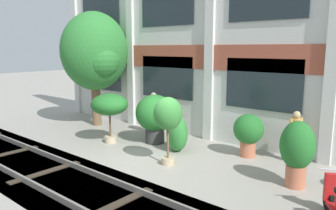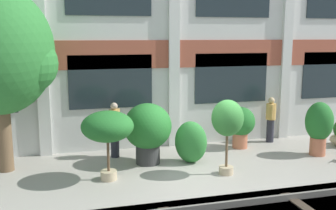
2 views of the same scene
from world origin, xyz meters
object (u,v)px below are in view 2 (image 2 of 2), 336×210
(potted_plant_stone_basin, at_px, (148,129))
(resident_watching_tracks, at_px, (271,118))
(potted_plant_terracotta_small, at_px, (227,120))
(potted_plant_ribbed_drum, at_px, (240,124))
(potted_plant_fluted_column, at_px, (319,125))
(potted_plant_tall_urn, at_px, (107,128))
(resident_by_doorway, at_px, (115,128))
(topiary_hedge, at_px, (191,142))

(potted_plant_stone_basin, distance_m, resident_watching_tracks, 4.80)
(potted_plant_stone_basin, height_order, potted_plant_terracotta_small, potted_plant_terracotta_small)
(potted_plant_ribbed_drum, height_order, potted_plant_fluted_column, potted_plant_fluted_column)
(potted_plant_fluted_column, height_order, resident_watching_tracks, potted_plant_fluted_column)
(potted_plant_tall_urn, height_order, resident_by_doorway, potted_plant_tall_urn)
(potted_plant_ribbed_drum, distance_m, resident_by_doorway, 4.16)
(potted_plant_stone_basin, height_order, resident_watching_tracks, potted_plant_stone_basin)
(resident_by_doorway, xyz_separation_m, resident_watching_tracks, (5.50, 0.32, -0.07))
(potted_plant_tall_urn, bearing_deg, potted_plant_stone_basin, 39.26)
(resident_watching_tracks, xyz_separation_m, topiary_hedge, (-3.42, -1.43, -0.23))
(potted_plant_stone_basin, distance_m, potted_plant_terracotta_small, 2.39)
(potted_plant_tall_urn, distance_m, potted_plant_fluted_column, 6.60)
(potted_plant_fluted_column, bearing_deg, resident_watching_tracks, 110.23)
(potted_plant_stone_basin, height_order, resident_by_doorway, potted_plant_stone_basin)
(potted_plant_fluted_column, xyz_separation_m, topiary_hedge, (-4.07, 0.35, -0.35))
(resident_by_doorway, bearing_deg, resident_watching_tracks, 46.32)
(resident_watching_tracks, bearing_deg, potted_plant_stone_basin, -143.41)
(potted_plant_ribbed_drum, xyz_separation_m, resident_watching_tracks, (1.34, 0.39, 0.03))
(potted_plant_fluted_column, bearing_deg, potted_plant_tall_urn, -176.19)
(potted_plant_stone_basin, xyz_separation_m, potted_plant_tall_urn, (-1.27, -1.04, 0.35))
(potted_plant_fluted_column, xyz_separation_m, resident_watching_tracks, (-0.66, 1.78, -0.12))
(potted_plant_ribbed_drum, distance_m, potted_plant_fluted_column, 2.43)
(resident_by_doorway, bearing_deg, potted_plant_stone_basin, -2.46)
(potted_plant_fluted_column, distance_m, resident_watching_tracks, 1.90)
(potted_plant_terracotta_small, bearing_deg, potted_plant_ribbed_drum, 56.72)
(potted_plant_tall_urn, bearing_deg, resident_by_doorway, 77.45)
(potted_plant_ribbed_drum, height_order, topiary_hedge, potted_plant_ribbed_drum)
(potted_plant_tall_urn, distance_m, resident_watching_tracks, 6.34)
(potted_plant_stone_basin, xyz_separation_m, potted_plant_fluted_column, (5.31, -0.60, -0.06))
(potted_plant_tall_urn, height_order, resident_watching_tracks, potted_plant_tall_urn)
(potted_plant_stone_basin, distance_m, potted_plant_ribbed_drum, 3.41)
(potted_plant_stone_basin, relative_size, resident_by_doorway, 1.05)
(topiary_hedge, bearing_deg, potted_plant_fluted_column, -4.86)
(potted_plant_tall_urn, bearing_deg, resident_watching_tracks, 20.52)
(potted_plant_stone_basin, relative_size, resident_watching_tracks, 1.12)
(potted_plant_terracotta_small, distance_m, resident_by_doorway, 3.59)
(potted_plant_stone_basin, distance_m, potted_plant_fluted_column, 5.34)
(potted_plant_ribbed_drum, distance_m, resident_watching_tracks, 1.40)
(resident_by_doorway, relative_size, resident_watching_tracks, 1.07)
(potted_plant_stone_basin, relative_size, potted_plant_tall_urn, 0.98)
(potted_plant_ribbed_drum, height_order, potted_plant_terracotta_small, potted_plant_terracotta_small)
(potted_plant_tall_urn, relative_size, resident_watching_tracks, 1.14)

